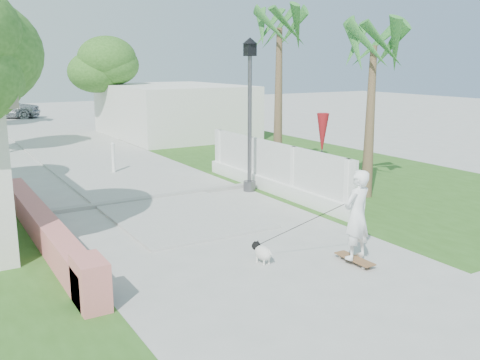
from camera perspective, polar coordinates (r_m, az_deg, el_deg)
ground at (r=10.05m, az=3.50°, el=-9.57°), size 90.00×90.00×0.00m
path_strip at (r=28.42m, az=-19.86°, el=4.22°), size 3.20×36.00×0.06m
curb at (r=15.12m, az=-9.39°, el=-1.90°), size 6.50×0.25×0.10m
grass_right at (r=20.27m, az=7.16°, el=1.71°), size 8.00×20.00×0.01m
pink_wall at (r=11.92m, az=-19.94°, el=-5.15°), size 0.45×8.20×0.80m
lattice_fence at (r=15.70m, az=3.53°, el=0.62°), size 0.35×7.00×1.50m
building_right at (r=28.15m, az=-7.10°, el=7.39°), size 6.00×8.00×2.60m
street_lamp at (r=15.57m, az=1.05°, el=7.55°), size 0.44×0.44×4.44m
bollard at (r=18.78m, az=-13.38°, el=2.40°), size 0.14×0.14×1.09m
patio_umbrella at (r=15.94m, az=8.78°, el=4.85°), size 0.36×0.36×2.30m
tree_path_right at (r=28.93m, az=-14.00°, el=11.62°), size 3.00×3.00×4.79m
palm_far at (r=17.29m, az=4.22°, el=14.84°), size 1.80×1.80×5.30m
palm_near at (r=15.24m, az=14.05°, el=12.84°), size 1.80×1.80×4.70m
skateboarder at (r=10.22m, az=8.04°, el=-4.52°), size 1.84×1.59×1.83m
dog at (r=10.32m, az=2.35°, el=-7.65°), size 0.31×0.59×0.40m
parked_car at (r=39.28m, az=-24.05°, el=7.14°), size 5.17×3.48×1.63m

